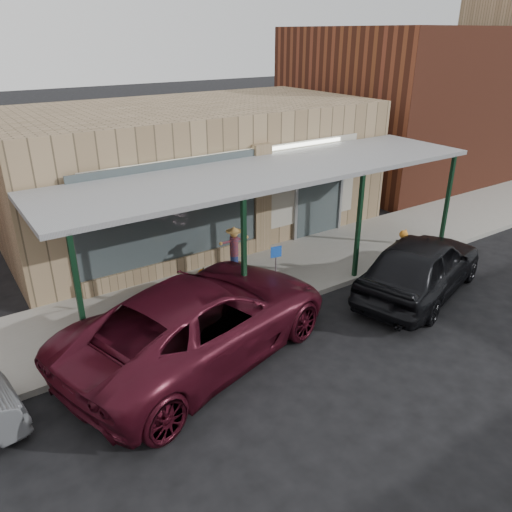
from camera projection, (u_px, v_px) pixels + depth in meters
ground at (363, 336)px, 11.29m from camera, size 120.00×120.00×0.00m
sidewalk at (271, 275)px, 13.98m from camera, size 40.00×3.20×0.15m
storefront at (192, 170)px, 16.60m from camera, size 12.00×6.25×4.20m
awning at (273, 172)px, 12.75m from camera, size 12.00×3.00×3.04m
block_buildings_near at (226, 110)px, 17.72m from camera, size 61.00×8.00×8.00m
barrel_scarecrow at (234, 261)px, 13.43m from camera, size 0.91×0.63×1.49m
barrel_pumpkin at (204, 284)px, 12.78m from camera, size 0.72×0.72×0.70m
handicap_sign at (276, 265)px, 12.32m from camera, size 0.28×0.07×1.38m
parked_sedan at (421, 265)px, 12.81m from camera, size 5.12×3.26×1.62m
car_maroon at (202, 319)px, 10.32m from camera, size 6.73×4.45×1.72m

